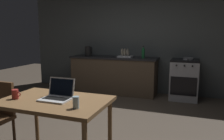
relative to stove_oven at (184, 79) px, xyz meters
The scene contains 12 objects.
ground_plane 2.56m from the stove_oven, 118.76° to the right, with size 12.00×12.00×0.00m, color #473D33.
back_wall 1.33m from the stove_oven, 158.84° to the left, with size 6.40×0.10×2.69m, color #444A4B.
kitchen_counter 1.68m from the stove_oven, behind, with size 2.16×0.64×0.90m.
stove_oven is the anchor object (origin of this frame).
dining_table 3.42m from the stove_oven, 111.11° to the right, with size 1.17×0.76×0.76m.
laptop 3.41m from the stove_oven, 111.02° to the right, with size 0.32×0.27×0.22m.
electric_kettle 2.45m from the stove_oven, behind, with size 0.20×0.18×0.25m.
bottle 1.11m from the stove_oven, behind, with size 0.07×0.07×0.28m.
frying_pan 0.48m from the stove_oven, 24.73° to the right, with size 0.23×0.40×0.05m.
coffee_mug 3.71m from the stove_oven, 116.62° to the right, with size 0.11×0.07×0.10m.
drinking_glass 3.49m from the stove_oven, 104.54° to the right, with size 0.06×0.06×0.12m.
dish_rack 1.48m from the stove_oven, behind, with size 0.34×0.26×0.21m.
Camera 1 is at (1.38, -2.98, 1.47)m, focal length 35.89 mm.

